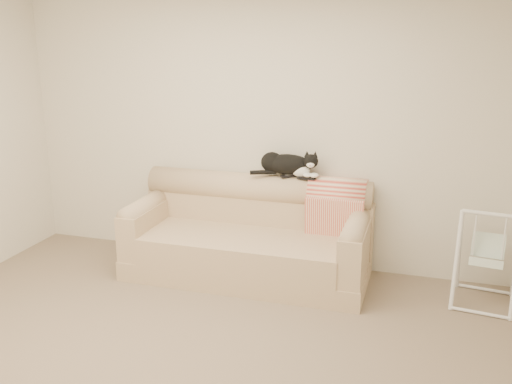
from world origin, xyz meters
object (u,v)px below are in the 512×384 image
remote_a (290,176)px  remote_b (306,178)px  baby_swing (487,258)px  sofa (249,238)px  tuxedo_cat (288,164)px

remote_a → remote_b: size_ratio=1.00×
remote_a → baby_swing: bearing=-8.3°
sofa → remote_a: bearing=37.0°
sofa → remote_b: 0.76m
remote_b → baby_swing: bearing=-7.5°
remote_a → baby_swing: size_ratio=0.22×
sofa → remote_b: (0.48, 0.20, 0.56)m
sofa → remote_b: remote_b is taller
remote_b → tuxedo_cat: 0.22m
sofa → tuxedo_cat: (0.29, 0.24, 0.66)m
remote_b → sofa: bearing=-157.6°
remote_a → remote_b: remote_a is taller
remote_b → remote_a: bearing=165.0°
baby_swing → sofa: bearing=179.8°
remote_a → tuxedo_cat: bearing=175.8°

